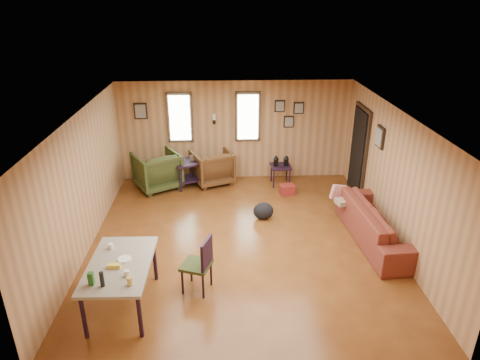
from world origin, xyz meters
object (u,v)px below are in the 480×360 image
at_px(recliner_brown, 212,165).
at_px(dining_table, 120,268).
at_px(recliner_green, 157,169).
at_px(sofa, 382,217).
at_px(end_table, 188,169).
at_px(side_table, 281,165).

distance_m(recliner_brown, dining_table, 4.60).
bearing_deg(recliner_green, dining_table, 60.69).
height_order(sofa, dining_table, dining_table).
distance_m(sofa, recliner_green, 5.10).
distance_m(recliner_green, end_table, 0.72).
height_order(recliner_brown, dining_table, dining_table).
distance_m(sofa, recliner_brown, 4.19).
relative_size(recliner_brown, end_table, 1.15).
distance_m(recliner_brown, end_table, 0.60).
height_order(recliner_green, side_table, recliner_green).
bearing_deg(recliner_brown, side_table, 151.41).
bearing_deg(sofa, end_table, 51.69).
height_order(sofa, recliner_green, recliner_green).
distance_m(sofa, side_table, 3.00).
bearing_deg(recliner_brown, sofa, 116.41).
bearing_deg(dining_table, sofa, 21.89).
bearing_deg(side_table, dining_table, -123.99).
bearing_deg(recliner_green, side_table, 151.18).
relative_size(recliner_green, end_table, 1.24).
height_order(recliner_green, dining_table, recliner_green).
bearing_deg(dining_table, side_table, 57.16).
bearing_deg(dining_table, end_table, 82.20).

